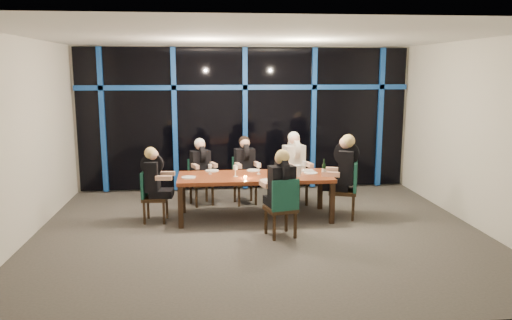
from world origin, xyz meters
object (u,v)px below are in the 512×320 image
(chair_far_right, at_px, (293,176))
(chair_near_mid, at_px, (283,205))
(diner_far_left, at_px, (201,162))
(diner_end_left, at_px, (154,173))
(dining_table, at_px, (255,179))
(wine_bottle, at_px, (324,170))
(diner_end_right, at_px, (344,164))
(diner_far_right, at_px, (295,158))
(water_pitcher, at_px, (298,171))
(chair_far_left, at_px, (200,179))
(chair_far_mid, at_px, (244,177))
(chair_end_right, at_px, (348,186))
(diner_near_mid, at_px, (281,180))
(chair_end_left, at_px, (151,194))
(diner_far_mid, at_px, (245,160))

(chair_far_right, relative_size, chair_near_mid, 1.02)
(diner_far_left, distance_m, diner_end_left, 1.25)
(dining_table, height_order, wine_bottle, wine_bottle)
(diner_end_left, height_order, diner_end_right, diner_end_right)
(diner_end_left, bearing_deg, chair_far_right, -64.70)
(dining_table, distance_m, wine_bottle, 1.18)
(diner_far_right, bearing_deg, water_pitcher, -111.20)
(wine_bottle, bearing_deg, dining_table, 169.85)
(chair_far_left, height_order, chair_far_mid, chair_far_mid)
(chair_end_right, relative_size, diner_far_left, 1.18)
(chair_far_left, xyz_separation_m, diner_near_mid, (1.24, -2.02, 0.40))
(chair_far_left, relative_size, diner_near_mid, 0.96)
(chair_end_left, relative_size, chair_end_right, 0.88)
(diner_far_left, bearing_deg, chair_end_left, -150.54)
(wine_bottle, bearing_deg, diner_end_left, 176.69)
(chair_end_left, relative_size, diner_near_mid, 0.96)
(chair_far_right, bearing_deg, wine_bottle, -86.88)
(diner_end_left, bearing_deg, chair_end_right, -86.93)
(water_pitcher, bearing_deg, diner_far_left, 162.02)
(chair_near_mid, height_order, diner_near_mid, diner_near_mid)
(chair_far_right, distance_m, diner_end_right, 1.30)
(chair_near_mid, bearing_deg, diner_far_mid, -92.79)
(chair_end_left, distance_m, chair_near_mid, 2.31)
(chair_far_mid, distance_m, diner_near_mid, 2.09)
(dining_table, relative_size, diner_far_mid, 3.02)
(diner_far_right, xyz_separation_m, wine_bottle, (0.32, -1.02, -0.03))
(diner_far_right, relative_size, water_pitcher, 4.69)
(chair_far_left, distance_m, chair_end_right, 2.80)
(chair_far_mid, xyz_separation_m, chair_near_mid, (0.42, -2.09, 0.02))
(chair_end_left, xyz_separation_m, wine_bottle, (2.90, -0.17, 0.38))
(dining_table, relative_size, chair_end_right, 2.63)
(diner_end_left, distance_m, diner_near_mid, 2.19)
(chair_far_mid, height_order, water_pitcher, water_pitcher)
(chair_far_mid, distance_m, diner_end_left, 1.92)
(chair_far_left, distance_m, water_pitcher, 2.08)
(diner_far_left, distance_m, wine_bottle, 2.37)
(chair_end_left, height_order, diner_far_mid, diner_far_mid)
(diner_far_left, bearing_deg, diner_end_left, -147.81)
(diner_end_right, height_order, wine_bottle, diner_end_right)
(diner_end_right, bearing_deg, chair_near_mid, -33.04)
(chair_end_left, height_order, wine_bottle, wine_bottle)
(chair_end_left, height_order, diner_end_left, diner_end_left)
(chair_far_right, xyz_separation_m, diner_end_left, (-2.49, -0.93, 0.30))
(chair_end_right, height_order, diner_far_right, diner_far_right)
(diner_far_mid, xyz_separation_m, diner_far_right, (0.92, -0.13, 0.05))
(chair_far_right, bearing_deg, chair_far_mid, 158.17)
(diner_far_left, height_order, diner_near_mid, diner_near_mid)
(chair_end_left, xyz_separation_m, water_pitcher, (2.45, -0.14, 0.37))
(chair_far_right, bearing_deg, diner_far_mid, 162.68)
(chair_far_left, height_order, diner_far_right, diner_far_right)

